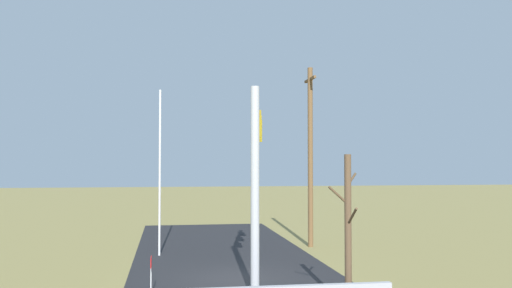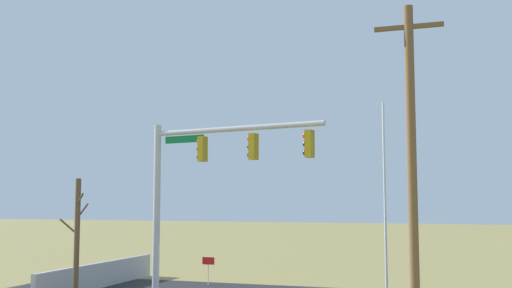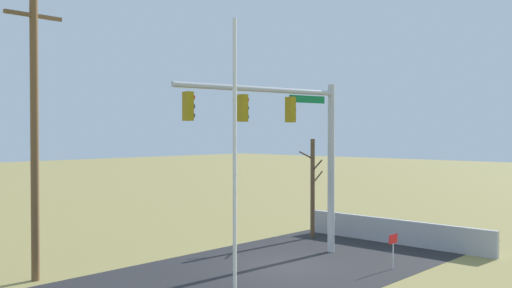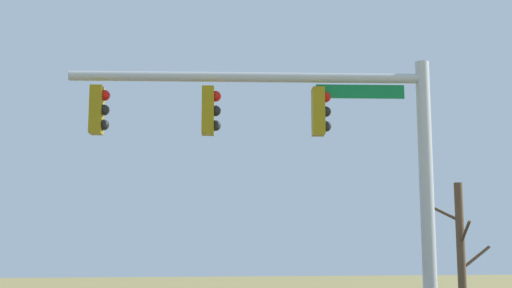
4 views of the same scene
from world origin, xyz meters
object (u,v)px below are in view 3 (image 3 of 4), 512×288
Objects in this scene: open_sign at (393,243)px; bare_tree at (313,187)px; signal_mast at (290,132)px; utility_pole at (35,134)px; flagpole at (235,171)px.

bare_tree is at bearing 63.34° from open_sign.
signal_mast is 1.60× the size of bare_tree.
signal_mast is 5.89× the size of open_sign.
open_sign is at bearing -39.89° from utility_pole.
bare_tree is at bearing 27.56° from flagpole.
utility_pole is at bearing 101.55° from flagpole.
signal_mast is 8.96m from utility_pole.
open_sign is (1.26, -3.64, -3.89)m from signal_mast.
bare_tree is at bearing 26.29° from signal_mast.
bare_tree is (4.11, 2.03, -2.49)m from signal_mast.
flagpole is at bearing -152.44° from bare_tree.
open_sign is at bearing -1.22° from flagpole.
utility_pole is (-7.98, 4.08, -0.06)m from signal_mast.
flagpole is at bearing -78.45° from utility_pole.
signal_mast is 5.21m from bare_tree.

